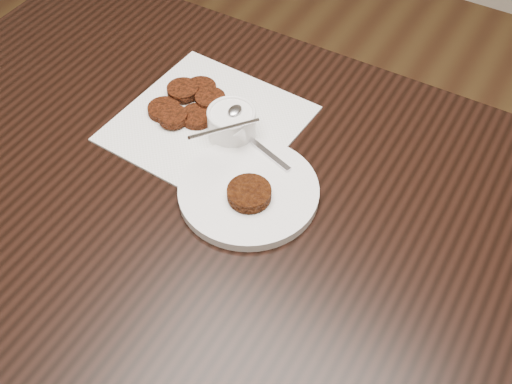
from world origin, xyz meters
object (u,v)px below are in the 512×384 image
napkin (208,123)px  plate_with_patty (249,188)px  sauce_ramekin (231,111)px  table (239,330)px

napkin → plate_with_patty: plate_with_patty is taller
napkin → sauce_ramekin: (0.05, -0.01, 0.06)m
sauce_ramekin → plate_with_patty: sauce_ramekin is taller
table → plate_with_patty: bearing=91.3°
napkin → sauce_ramekin: size_ratio=2.53×
sauce_ramekin → plate_with_patty: 0.14m
napkin → plate_with_patty: bearing=-35.7°
table → napkin: napkin is taller
napkin → sauce_ramekin: sauce_ramekin is taller
sauce_ramekin → plate_with_patty: bearing=-47.0°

